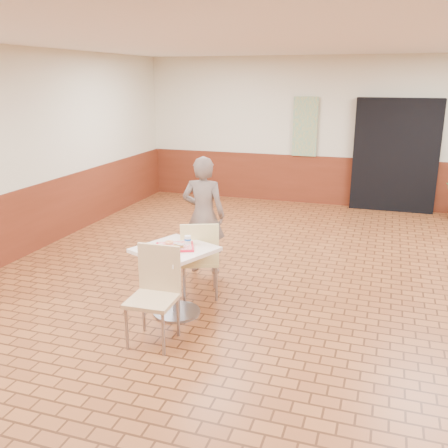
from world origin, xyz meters
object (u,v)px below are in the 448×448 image
(customer, at_px, (204,215))
(long_john_donut, at_px, (179,246))
(main_table, at_px, (175,270))
(chair_main_front, at_px, (155,289))
(chair_main_back, at_px, (200,256))
(serving_tray, at_px, (175,247))
(paper_cup, at_px, (188,240))
(ring_donut, at_px, (169,242))

(customer, xyz_separation_m, long_john_donut, (0.21, -1.34, 0.03))
(main_table, distance_m, chair_main_front, 0.59)
(chair_main_back, bearing_deg, main_table, 55.67)
(customer, distance_m, long_john_donut, 1.36)
(customer, distance_m, serving_tray, 1.32)
(long_john_donut, xyz_separation_m, paper_cup, (0.05, 0.14, 0.03))
(customer, relative_size, serving_tray, 3.91)
(ring_donut, bearing_deg, paper_cup, 16.71)
(customer, distance_m, ring_donut, 1.26)
(main_table, relative_size, long_john_donut, 5.31)
(main_table, xyz_separation_m, chair_main_front, (0.04, -0.59, 0.02))
(chair_main_back, relative_size, serving_tray, 2.36)
(ring_donut, height_order, long_john_donut, long_john_donut)
(ring_donut, bearing_deg, main_table, -28.84)
(paper_cup, bearing_deg, customer, 102.33)
(customer, xyz_separation_m, ring_donut, (0.06, -1.26, 0.03))
(ring_donut, height_order, paper_cup, paper_cup)
(main_table, bearing_deg, chair_main_back, 78.05)
(customer, bearing_deg, chair_main_back, 101.63)
(chair_main_front, height_order, chair_main_back, chair_main_front)
(serving_tray, relative_size, paper_cup, 4.38)
(customer, bearing_deg, long_john_donut, 93.57)
(serving_tray, bearing_deg, chair_main_back, 78.05)
(chair_main_front, xyz_separation_m, ring_donut, (-0.13, 0.64, 0.28))
(main_table, bearing_deg, ring_donut, 151.16)
(customer, height_order, serving_tray, customer)
(ring_donut, bearing_deg, serving_tray, -28.84)
(chair_main_back, relative_size, ring_donut, 9.85)
(chair_main_front, height_order, long_john_donut, chair_main_front)
(long_john_donut, bearing_deg, ring_donut, 151.42)
(customer, relative_size, paper_cup, 17.15)
(paper_cup, bearing_deg, chair_main_back, 91.22)
(chair_main_front, bearing_deg, long_john_donut, 85.86)
(serving_tray, xyz_separation_m, long_john_donut, (0.06, -0.03, 0.03))
(main_table, relative_size, customer, 0.49)
(serving_tray, bearing_deg, chair_main_front, -86.28)
(main_table, bearing_deg, long_john_donut, -28.19)
(main_table, xyz_separation_m, ring_donut, (-0.09, 0.05, 0.30))
(main_table, distance_m, long_john_donut, 0.31)
(main_table, bearing_deg, chair_main_front, -86.28)
(ring_donut, distance_m, paper_cup, 0.21)
(chair_main_front, xyz_separation_m, long_john_donut, (0.02, 0.56, 0.28))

